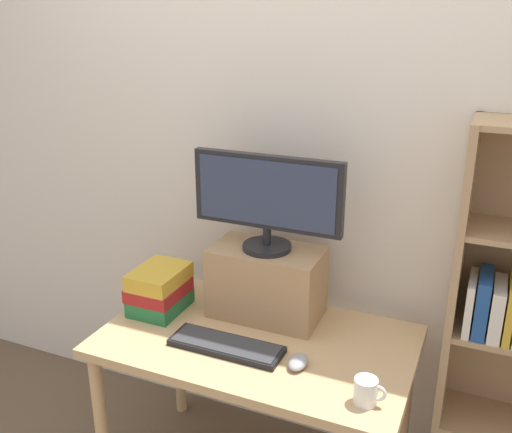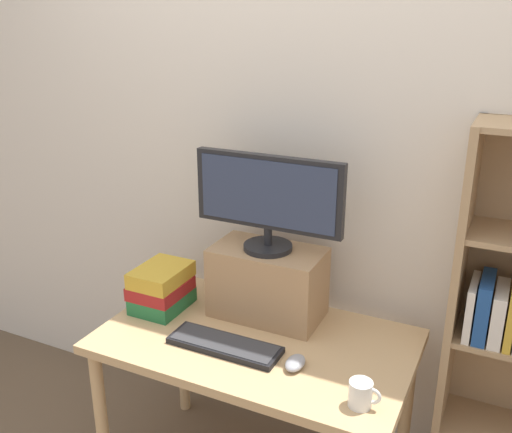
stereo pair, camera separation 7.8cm
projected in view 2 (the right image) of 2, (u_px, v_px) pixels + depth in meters
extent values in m
cube|color=beige|center=(304.00, 160.00, 2.34)|extent=(7.00, 0.08, 2.60)
cube|color=tan|center=(256.00, 341.00, 2.16)|extent=(1.17, 0.69, 0.04)
cylinder|color=tan|center=(102.00, 424.00, 2.25)|extent=(0.05, 0.05, 0.68)
cylinder|color=tan|center=(183.00, 349.00, 2.75)|extent=(0.05, 0.05, 0.68)
cylinder|color=tan|center=(406.00, 413.00, 2.31)|extent=(0.05, 0.05, 0.68)
cube|color=tan|center=(452.00, 329.00, 2.10)|extent=(0.03, 0.28, 1.55)
cube|color=silver|center=(471.00, 307.00, 2.01)|extent=(0.03, 0.20, 0.20)
cube|color=navy|center=(484.00, 307.00, 1.99)|extent=(0.04, 0.20, 0.22)
cube|color=silver|center=(499.00, 313.00, 1.97)|extent=(0.04, 0.20, 0.19)
cube|color=gold|center=(512.00, 313.00, 1.95)|extent=(0.03, 0.20, 0.21)
cube|color=#A87F56|center=(268.00, 282.00, 2.27)|extent=(0.44, 0.25, 0.29)
cylinder|color=black|center=(268.00, 247.00, 2.22)|extent=(0.19, 0.19, 0.02)
cylinder|color=black|center=(268.00, 236.00, 2.20)|extent=(0.03, 0.03, 0.07)
cube|color=black|center=(268.00, 192.00, 2.14)|extent=(0.59, 0.04, 0.29)
cube|color=#2D3851|center=(266.00, 194.00, 2.12)|extent=(0.55, 0.00, 0.25)
cube|color=black|center=(225.00, 345.00, 2.08)|extent=(0.42, 0.14, 0.02)
cube|color=#333335|center=(225.00, 342.00, 2.08)|extent=(0.40, 0.12, 0.00)
ellipsoid|color=#99999E|center=(295.00, 363.00, 1.97)|extent=(0.06, 0.10, 0.04)
cube|color=#236B38|center=(162.00, 301.00, 2.36)|extent=(0.19, 0.24, 0.06)
cube|color=maroon|center=(161.00, 288.00, 2.34)|extent=(0.20, 0.23, 0.05)
cube|color=gold|center=(161.00, 275.00, 2.33)|extent=(0.18, 0.24, 0.06)
cylinder|color=white|center=(360.00, 394.00, 1.77)|extent=(0.07, 0.07, 0.09)
torus|color=white|center=(372.00, 396.00, 1.75)|extent=(0.06, 0.01, 0.06)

